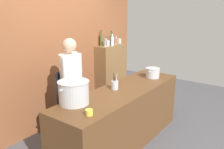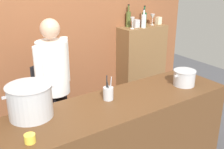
# 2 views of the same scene
# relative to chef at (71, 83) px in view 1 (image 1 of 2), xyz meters

# --- Properties ---
(ground_plane) EXTENTS (8.00, 8.00, 0.00)m
(ground_plane) POSITION_rel_chef_xyz_m (0.37, -0.71, -0.96)
(ground_plane) COLOR #4C4C51
(brick_back_panel) EXTENTS (4.40, 0.10, 3.00)m
(brick_back_panel) POSITION_rel_chef_xyz_m (0.37, 0.69, 0.54)
(brick_back_panel) COLOR brown
(brick_back_panel) RESTS_ON ground_plane
(prep_counter) EXTENTS (2.48, 0.70, 0.90)m
(prep_counter) POSITION_rel_chef_xyz_m (0.37, -0.71, -0.51)
(prep_counter) COLOR brown
(prep_counter) RESTS_ON ground_plane
(bar_cabinet) EXTENTS (0.76, 0.32, 1.32)m
(bar_cabinet) POSITION_rel_chef_xyz_m (1.67, 0.48, -0.30)
(bar_cabinet) COLOR brown
(bar_cabinet) RESTS_ON ground_plane
(chef) EXTENTS (0.48, 0.41, 1.66)m
(chef) POSITION_rel_chef_xyz_m (0.00, 0.00, 0.00)
(chef) COLOR black
(chef) RESTS_ON ground_plane
(stockpot_large) EXTENTS (0.46, 0.40, 0.30)m
(stockpot_large) POSITION_rel_chef_xyz_m (-0.43, -0.50, 0.08)
(stockpot_large) COLOR #B7BABF
(stockpot_large) RESTS_ON prep_counter
(stockpot_small) EXTENTS (0.31, 0.25, 0.17)m
(stockpot_small) POSITION_rel_chef_xyz_m (1.24, -0.77, 0.02)
(stockpot_small) COLOR #B7BABF
(stockpot_small) RESTS_ON prep_counter
(utensil_crock) EXTENTS (0.10, 0.10, 0.25)m
(utensil_crock) POSITION_rel_chef_xyz_m (0.33, -0.60, 0.00)
(utensil_crock) COLOR #B7BABF
(utensil_crock) RESTS_ON prep_counter
(butter_jar) EXTENTS (0.09, 0.09, 0.07)m
(butter_jar) POSITION_rel_chef_xyz_m (-0.57, -0.89, -0.03)
(butter_jar) COLOR yellow
(butter_jar) RESTS_ON prep_counter
(wine_bottle_green) EXTENTS (0.07, 0.07, 0.30)m
(wine_bottle_green) POSITION_rel_chef_xyz_m (1.69, 0.48, 0.47)
(wine_bottle_green) COLOR #1E592D
(wine_bottle_green) RESTS_ON bar_cabinet
(wine_bottle_clear) EXTENTS (0.07, 0.07, 0.27)m
(wine_bottle_clear) POSITION_rel_chef_xyz_m (1.60, 0.39, 0.46)
(wine_bottle_clear) COLOR silver
(wine_bottle_clear) RESTS_ON bar_cabinet
(wine_bottle_olive) EXTENTS (0.07, 0.07, 0.33)m
(wine_bottle_olive) POSITION_rel_chef_xyz_m (1.46, 0.57, 0.48)
(wine_bottle_olive) COLOR #475123
(wine_bottle_olive) RESTS_ON bar_cabinet
(wine_glass_short) EXTENTS (0.08, 0.08, 0.17)m
(wine_glass_short) POSITION_rel_chef_xyz_m (1.85, 0.48, 0.48)
(wine_glass_short) COLOR silver
(wine_glass_short) RESTS_ON bar_cabinet
(wine_glass_tall) EXTENTS (0.07, 0.07, 0.17)m
(wine_glass_tall) POSITION_rel_chef_xyz_m (1.42, 0.42, 0.47)
(wine_glass_tall) COLOR silver
(wine_glass_tall) RESTS_ON bar_cabinet
(spice_tin_cream) EXTENTS (0.07, 0.07, 0.11)m
(spice_tin_cream) POSITION_rel_chef_xyz_m (1.98, 0.48, 0.41)
(spice_tin_cream) COLOR beige
(spice_tin_cream) RESTS_ON bar_cabinet
(spice_tin_silver) EXTENTS (0.09, 0.09, 0.11)m
(spice_tin_silver) POSITION_rel_chef_xyz_m (1.53, 0.48, 0.41)
(spice_tin_silver) COLOR #B2B2B7
(spice_tin_silver) RESTS_ON bar_cabinet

